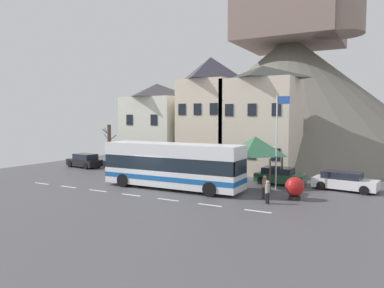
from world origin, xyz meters
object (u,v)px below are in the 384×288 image
townhouse_00 (157,125)px  bare_tree_00 (109,149)px  parked_car_00 (124,163)px  public_bench (286,178)px  townhouse_02 (262,120)px  parked_car_01 (280,176)px  parked_car_02 (85,161)px  pedestrian_02 (268,191)px  transit_bus (172,166)px  hilltop_castle (290,92)px  townhouse_01 (210,114)px  pedestrian_00 (264,187)px  parked_car_03 (165,167)px  harbour_buoy (295,187)px  pedestrian_01 (237,177)px  parked_car_04 (344,181)px  bus_shelter (255,146)px  flagpole (278,135)px

townhouse_00 → bare_tree_00: bearing=-92.2°
parked_car_00 → public_bench: (16.51, 0.02, -0.19)m
townhouse_02 → parked_car_01: (3.16, -5.14, -4.42)m
parked_car_02 → pedestrian_02: bearing=171.2°
townhouse_02 → transit_bus: townhouse_02 is taller
transit_bus → parked_car_01: (6.54, 5.65, -1.04)m
hilltop_castle → townhouse_01: bearing=-101.4°
bare_tree_00 → pedestrian_00: bearing=-11.8°
transit_bus → pedestrian_00: size_ratio=6.98×
parked_car_03 → harbour_buoy: 14.07m
pedestrian_01 → pedestrian_02: size_ratio=1.07×
parked_car_03 → bare_tree_00: (-4.63, -2.47, 1.75)m
hilltop_castle → harbour_buoy: 30.13m
pedestrian_00 → parked_car_04: bearing=52.8°
parked_car_03 → harbour_buoy: (13.14, -5.04, 0.18)m
bus_shelter → townhouse_00: bearing=153.4°
pedestrian_01 → public_bench: pedestrian_01 is taller
parked_car_01 → harbour_buoy: size_ratio=2.62×
townhouse_00 → parked_car_00: 6.04m
townhouse_00 → pedestrian_01: townhouse_00 is taller
townhouse_00 → parked_car_02: 8.68m
hilltop_castle → pedestrian_02: size_ratio=28.02×
townhouse_00 → townhouse_01: 6.69m
harbour_buoy → bare_tree_00: 18.02m
hilltop_castle → public_bench: hilltop_castle is taller
pedestrian_02 → pedestrian_00: bearing=115.9°
flagpole → bare_tree_00: (-15.88, -0.08, -1.62)m
townhouse_00 → parked_car_04: townhouse_00 is taller
parked_car_03 → bare_tree_00: 5.53m
pedestrian_02 → parked_car_00: bearing=156.7°
transit_bus → pedestrian_01: transit_bus is taller
public_bench → pedestrian_01: bearing=-122.9°
hilltop_castle → bus_shelter: bearing=-82.0°
parked_car_04 → public_bench: parked_car_04 is taller
transit_bus → harbour_buoy: (8.85, 0.62, -0.89)m
townhouse_01 → pedestrian_01: 11.69m
bus_shelter → bare_tree_00: bare_tree_00 is taller
parked_car_03 → parked_car_04: parked_car_04 is taller
parked_car_03 → pedestrian_00: 12.77m
pedestrian_01 → public_bench: (2.62, 4.06, -0.40)m
townhouse_01 → bare_tree_00: size_ratio=2.46×
pedestrian_02 → parked_car_03: bearing=149.8°
bare_tree_00 → parked_car_01: bearing=9.0°
public_bench → harbour_buoy: (1.95, -5.56, 0.34)m
pedestrian_02 → parked_car_02: bearing=163.2°
townhouse_01 → pedestrian_01: (6.31, -8.58, -4.82)m
parked_car_02 → parked_car_04: size_ratio=0.92×
hilltop_castle → pedestrian_01: bearing=-84.3°
hilltop_castle → pedestrian_02: 31.67m
parked_car_01 → bare_tree_00: (-15.45, -2.45, 1.73)m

